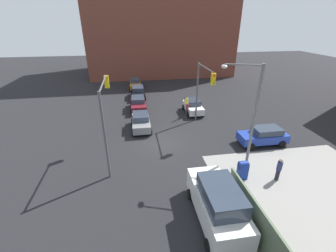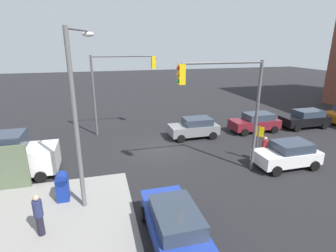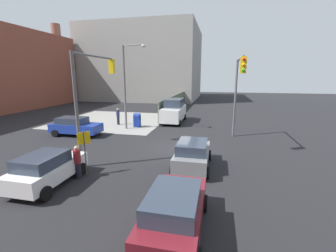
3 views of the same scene
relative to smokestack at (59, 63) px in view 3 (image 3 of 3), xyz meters
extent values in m
plane|color=black|center=(-27.47, -30.00, -7.76)|extent=(120.00, 120.00, 0.00)
cube|color=gray|center=(-18.47, -21.00, -7.76)|extent=(12.00, 12.00, 0.01)
cube|color=#56664C|center=(-8.91, -26.80, -6.56)|extent=(21.11, 0.12, 2.40)
cube|color=gray|center=(8.53, -16.26, 0.00)|extent=(20.00, 24.00, 15.53)
cylinder|color=brown|center=(0.00, 0.00, 0.00)|extent=(1.80, 1.80, 15.53)
cylinder|color=#59595B|center=(-31.97, -25.50, -4.51)|extent=(0.18, 0.18, 6.50)
cylinder|color=#59595B|center=(-29.69, -25.50, -1.38)|extent=(4.56, 0.12, 0.12)
cube|color=yellow|center=(-27.41, -25.50, -1.91)|extent=(0.32, 0.36, 1.00)
sphere|color=red|center=(-27.23, -25.50, -1.59)|extent=(0.18, 0.18, 0.18)
sphere|color=orange|center=(-27.23, -25.50, -1.91)|extent=(0.18, 0.18, 0.18)
sphere|color=green|center=(-27.23, -25.50, -2.23)|extent=(0.18, 0.18, 0.18)
cylinder|color=#59595B|center=(-22.97, -34.50, -4.51)|extent=(0.18, 0.18, 6.50)
cylinder|color=#59595B|center=(-25.43, -34.50, -1.38)|extent=(4.93, 0.12, 0.12)
cube|color=yellow|center=(-27.90, -34.50, -1.91)|extent=(0.32, 0.36, 1.00)
sphere|color=red|center=(-28.08, -34.50, -1.59)|extent=(0.18, 0.18, 0.18)
sphere|color=orange|center=(-28.08, -34.50, -1.91)|extent=(0.18, 0.18, 0.18)
sphere|color=green|center=(-28.08, -34.50, -2.23)|extent=(0.18, 0.18, 0.18)
cylinder|color=slate|center=(-22.27, -24.20, -3.76)|extent=(0.20, 0.20, 8.00)
cylinder|color=slate|center=(-22.66, -25.33, 0.14)|extent=(0.88, 2.30, 0.10)
ellipsoid|color=silver|center=(-23.05, -26.47, -0.01)|extent=(0.56, 0.36, 0.24)
cylinder|color=#4C4C4C|center=(-32.87, -26.41, -6.56)|extent=(0.08, 0.08, 2.40)
cube|color=yellow|center=(-32.87, -26.41, -5.71)|extent=(0.48, 0.48, 0.64)
cube|color=navy|center=(-21.27, -25.00, -7.19)|extent=(0.56, 0.64, 1.15)
cylinder|color=navy|center=(-21.27, -25.00, -6.61)|extent=(0.56, 0.64, 0.56)
cube|color=slate|center=(-30.55, -31.81, -7.07)|extent=(3.92, 1.80, 0.75)
cube|color=#2D3847|center=(-30.87, -31.81, -6.42)|extent=(2.20, 1.58, 0.55)
cylinder|color=black|center=(-29.22, -30.91, -7.44)|extent=(0.64, 0.22, 0.64)
cylinder|color=black|center=(-29.22, -32.71, -7.44)|extent=(0.64, 0.22, 0.64)
cylinder|color=black|center=(-31.89, -30.91, -7.44)|extent=(0.64, 0.22, 0.64)
cylinder|color=black|center=(-31.89, -32.71, -7.44)|extent=(0.64, 0.22, 0.64)
cube|color=maroon|center=(-36.19, -31.86, -7.07)|extent=(4.18, 1.80, 0.75)
cube|color=#2D3847|center=(-36.52, -31.86, -6.42)|extent=(2.34, 1.58, 0.55)
cylinder|color=black|center=(-34.77, -30.96, -7.44)|extent=(0.64, 0.22, 0.64)
cylinder|color=black|center=(-34.77, -32.76, -7.44)|extent=(0.64, 0.22, 0.64)
cylinder|color=black|center=(-37.61, -30.96, -7.44)|extent=(0.64, 0.22, 0.64)
cube|color=#1E389E|center=(-25.68, -20.92, -7.07)|extent=(1.80, 4.35, 0.75)
cube|color=#2D3847|center=(-25.68, -20.57, -6.42)|extent=(1.58, 2.44, 0.55)
cylinder|color=black|center=(-24.78, -22.39, -7.44)|extent=(0.22, 0.64, 0.64)
cylinder|color=black|center=(-26.58, -22.39, -7.44)|extent=(0.22, 0.64, 0.64)
cylinder|color=black|center=(-24.78, -19.44, -7.44)|extent=(0.22, 0.64, 0.64)
cylinder|color=black|center=(-26.58, -19.44, -7.44)|extent=(0.22, 0.64, 0.64)
cube|color=white|center=(-34.18, -25.22, -7.07)|extent=(3.88, 1.80, 0.75)
cube|color=#2D3847|center=(-34.49, -25.22, -6.42)|extent=(2.17, 1.58, 0.55)
cylinder|color=black|center=(-32.86, -24.32, -7.44)|extent=(0.64, 0.22, 0.64)
cylinder|color=black|center=(-32.86, -26.12, -7.44)|extent=(0.64, 0.22, 0.64)
cylinder|color=black|center=(-35.50, -24.32, -7.44)|extent=(0.64, 0.22, 0.64)
cylinder|color=black|center=(-35.50, -26.12, -7.44)|extent=(0.64, 0.22, 0.64)
cube|color=white|center=(-18.03, -28.20, -6.74)|extent=(5.40, 2.10, 1.40)
cube|color=#2D3847|center=(-17.60, -28.20, -5.59)|extent=(3.02, 1.85, 0.90)
cylinder|color=black|center=(-19.87, -29.25, -7.44)|extent=(0.64, 0.22, 0.64)
cylinder|color=black|center=(-19.87, -27.15, -7.44)|extent=(0.64, 0.22, 0.64)
cylinder|color=black|center=(-16.20, -29.25, -7.44)|extent=(0.64, 0.22, 0.64)
cylinder|color=black|center=(-16.20, -27.15, -7.44)|extent=(0.64, 0.22, 0.64)
cylinder|color=navy|center=(-20.67, -22.60, -6.54)|extent=(0.36, 0.36, 0.69)
sphere|color=tan|center=(-20.67, -22.60, -6.08)|extent=(0.24, 0.24, 0.24)
cylinder|color=#1E1E2D|center=(-20.67, -22.60, -7.33)|extent=(0.28, 0.28, 0.87)
cylinder|color=maroon|center=(-33.27, -26.20, -6.59)|extent=(0.36, 0.36, 0.67)
sphere|color=tan|center=(-33.27, -26.20, -6.14)|extent=(0.23, 0.23, 0.23)
cylinder|color=#1E1E2D|center=(-33.27, -26.20, -7.34)|extent=(0.28, 0.28, 0.84)
camera|label=1|loc=(-9.08, -32.42, 2.72)|focal=24.00mm
camera|label=2|loc=(-23.27, -12.85, -0.46)|focal=28.00mm
camera|label=3|loc=(-42.81, -33.09, -2.57)|focal=24.00mm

